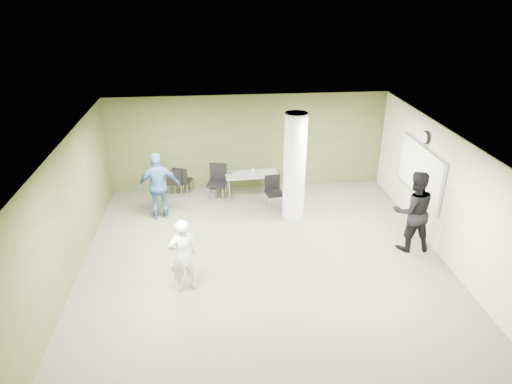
{
  "coord_description": "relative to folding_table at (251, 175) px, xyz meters",
  "views": [
    {
      "loc": [
        -1.03,
        -8.51,
        5.73
      ],
      "look_at": [
        -0.08,
        1.0,
        1.22
      ],
      "focal_mm": 32.0,
      "sensor_mm": 36.0,
      "label": 1
    }
  ],
  "objects": [
    {
      "name": "man_black",
      "position": [
        3.39,
        -3.13,
        0.31
      ],
      "size": [
        0.95,
        0.75,
        1.93
      ],
      "primitive_type": "imported",
      "rotation": [
        0.0,
        0.0,
        3.12
      ],
      "color": "black",
      "rests_on": "floor"
    },
    {
      "name": "chair_table_right",
      "position": [
        0.55,
        -0.71,
        -0.13
      ],
      "size": [
        0.5,
        0.5,
        0.9
      ],
      "rotation": [
        0.0,
        0.0,
        0.14
      ],
      "color": "black",
      "rests_on": "floor"
    },
    {
      "name": "whiteboard",
      "position": [
        3.91,
        -2.12,
        0.85
      ],
      "size": [
        0.05,
        2.3,
        1.3
      ],
      "color": "silver",
      "rests_on": "wall_right_cream"
    },
    {
      "name": "man_blue",
      "position": [
        -2.46,
        -1.04,
        0.25
      ],
      "size": [
        1.1,
        0.57,
        1.8
      ],
      "primitive_type": "imported",
      "rotation": [
        0.0,
        0.0,
        3.27
      ],
      "color": "#3D5F97",
      "rests_on": "floor"
    },
    {
      "name": "column",
      "position": [
        0.99,
        -1.32,
        0.75
      ],
      "size": [
        0.56,
        0.56,
        2.8
      ],
      "primitive_type": "cylinder",
      "color": "silver",
      "rests_on": "floor"
    },
    {
      "name": "wall_left",
      "position": [
        -4.01,
        -3.32,
        0.75
      ],
      "size": [
        0.02,
        8.0,
        2.8
      ],
      "primitive_type": "cube",
      "color": "#3F4D24",
      "rests_on": "floor"
    },
    {
      "name": "chair_table_left",
      "position": [
        -0.95,
        -0.02,
        -0.06
      ],
      "size": [
        0.61,
        0.61,
        1.02
      ],
      "rotation": [
        0.0,
        0.0,
        -0.24
      ],
      "color": "black",
      "rests_on": "floor"
    },
    {
      "name": "woman_white",
      "position": [
        -1.71,
        -4.18,
        0.14
      ],
      "size": [
        0.67,
        0.55,
        1.59
      ],
      "primitive_type": "imported",
      "rotation": [
        0.0,
        0.0,
        3.47
      ],
      "color": "silver",
      "rests_on": "floor"
    },
    {
      "name": "chair_back_left",
      "position": [
        -2.16,
        0.19,
        -0.14
      ],
      "size": [
        0.48,
        0.48,
        0.88
      ],
      "rotation": [
        0.0,
        0.0,
        3.03
      ],
      "color": "black",
      "rests_on": "floor"
    },
    {
      "name": "floor",
      "position": [
        -0.01,
        -3.32,
        -0.65
      ],
      "size": [
        8.0,
        8.0,
        0.0
      ],
      "primitive_type": "plane",
      "color": "#565744",
      "rests_on": "ground"
    },
    {
      "name": "folding_table",
      "position": [
        0.0,
        0.0,
        0.0
      ],
      "size": [
        1.51,
        0.73,
        0.95
      ],
      "rotation": [
        0.0,
        0.0,
        0.05
      ],
      "color": "#969691",
      "rests_on": "floor"
    },
    {
      "name": "wall_clock",
      "position": [
        3.91,
        -2.12,
        1.7
      ],
      "size": [
        0.06,
        0.32,
        0.32
      ],
      "color": "black",
      "rests_on": "wall_right_cream"
    },
    {
      "name": "wall_back",
      "position": [
        -0.01,
        0.68,
        0.75
      ],
      "size": [
        8.0,
        2.8,
        0.02
      ],
      "primitive_type": "cube",
      "rotation": [
        1.57,
        0.0,
        0.0
      ],
      "color": "#3F4D24",
      "rests_on": "floor"
    },
    {
      "name": "ceiling",
      "position": [
        -0.01,
        -3.32,
        2.15
      ],
      "size": [
        8.0,
        8.0,
        0.0
      ],
      "primitive_type": "plane",
      "rotation": [
        3.14,
        0.0,
        0.0
      ],
      "color": "white",
      "rests_on": "wall_back"
    },
    {
      "name": "wastebasket",
      "position": [
        -1.12,
        0.01,
        -0.49
      ],
      "size": [
        0.28,
        0.28,
        0.32
      ],
      "primitive_type": "cylinder",
      "color": "#4C4C4C",
      "rests_on": "floor"
    },
    {
      "name": "wall_right_cream",
      "position": [
        3.99,
        -3.32,
        0.75
      ],
      "size": [
        0.02,
        8.0,
        2.8
      ],
      "primitive_type": "cube",
      "color": "beige",
      "rests_on": "floor"
    },
    {
      "name": "chair_back_right",
      "position": [
        -1.97,
        0.25,
        -0.13
      ],
      "size": [
        0.56,
        0.56,
        0.89
      ],
      "rotation": [
        0.0,
        0.0,
        2.82
      ],
      "color": "black",
      "rests_on": "floor"
    }
  ]
}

